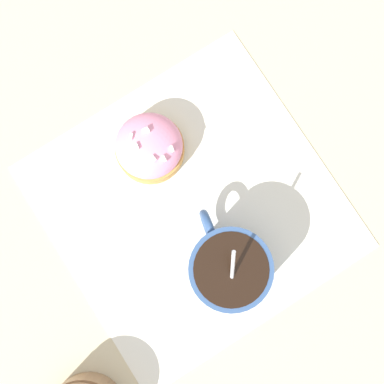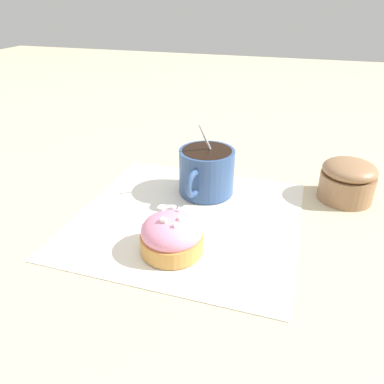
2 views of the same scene
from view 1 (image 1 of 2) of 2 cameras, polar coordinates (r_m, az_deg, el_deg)
The scene contains 4 objects.
ground_plane at distance 0.62m, azimuth 0.02°, elevation -1.55°, with size 3.00×3.00×0.00m, color #C6B793.
paper_napkin at distance 0.62m, azimuth 0.02°, elevation -1.54°, with size 0.31×0.32×0.00m.
coffee_cup at distance 0.57m, azimuth 3.93°, elevation -8.09°, with size 0.11×0.09×0.12m.
frosted_pastry at distance 0.61m, azimuth -4.57°, elevation 4.80°, with size 0.08×0.08×0.05m.
Camera 1 is at (0.05, -0.04, 0.62)m, focal length 50.00 mm.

